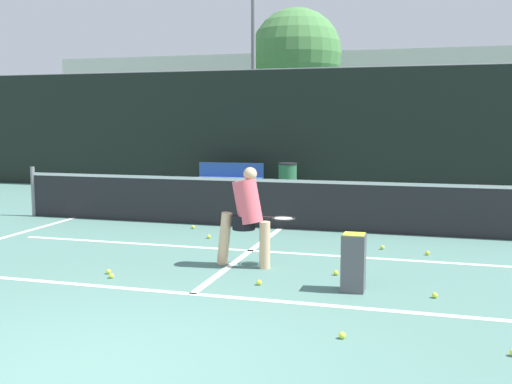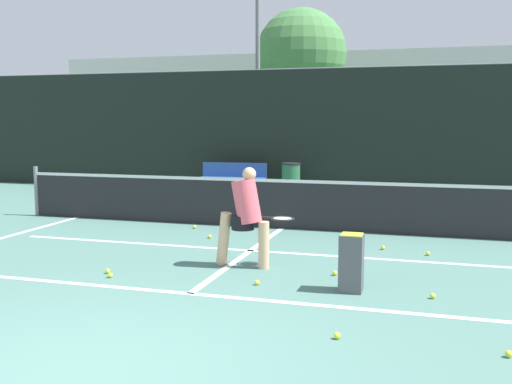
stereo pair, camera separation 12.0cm
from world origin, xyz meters
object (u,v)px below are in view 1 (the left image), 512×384
at_px(courtside_bench, 230,177).
at_px(parked_car, 446,168).
at_px(trash_bin, 288,179).
at_px(player_practicing, 247,214).
at_px(ball_hopper, 354,261).

distance_m(courtside_bench, parked_car, 6.90).
distance_m(trash_bin, parked_car, 5.56).
bearing_deg(courtside_bench, trash_bin, -5.98).
height_order(player_practicing, trash_bin, player_practicing).
distance_m(ball_hopper, courtside_bench, 9.89).
relative_size(ball_hopper, trash_bin, 0.79).
relative_size(player_practicing, parked_car, 0.31).
relative_size(player_practicing, courtside_bench, 0.76).
distance_m(player_practicing, parked_car, 11.93).
xyz_separation_m(trash_bin, parked_car, (4.24, 3.60, 0.13)).
bearing_deg(player_practicing, courtside_bench, 115.61).
bearing_deg(player_practicing, ball_hopper, -21.37).
height_order(player_practicing, courtside_bench, player_practicing).
height_order(ball_hopper, trash_bin, trash_bin).
bearing_deg(trash_bin, courtside_bench, 178.35).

